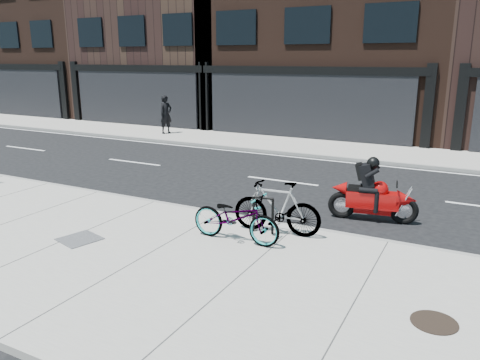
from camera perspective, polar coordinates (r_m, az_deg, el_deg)
The scene contains 12 objects.
ground at distance 13.17m, azimuth 1.83°, elevation -2.11°, with size 120.00×120.00×0.00m, color black.
sidewalk_near at distance 9.17m, azimuth -12.02°, elevation -9.69°, with size 60.00×6.00×0.13m, color gray.
sidewalk_far at distance 20.23m, azimuth 11.40°, elevation 3.74°, with size 60.00×3.50×0.13m, color gray.
building_west at distance 37.83m, azimuth -20.23°, elevation 18.28°, with size 10.00×10.00×13.50m, color black.
building_midwest at distance 31.28m, azimuth -6.87°, elevation 18.60°, with size 10.00×10.00×12.00m, color black.
bike_rack at distance 10.04m, azimuth 2.83°, elevation -3.87°, with size 0.49×0.09×0.82m.
bicycle_front at distance 9.58m, azimuth -0.52°, elevation -4.58°, with size 0.68×1.95×1.02m, color gray.
bicycle_rear at distance 10.00m, azimuth 4.50°, elevation -3.34°, with size 0.55×1.94×1.17m, color gray.
motorcycle at distance 11.55m, azimuth 16.36°, elevation -1.82°, with size 2.10×0.67×1.57m.
pedestrian at distance 23.75m, azimuth -9.02°, elevation 7.90°, with size 0.69×0.45×1.89m, color black.
manhole_cover at distance 7.51m, azimuth 22.59°, elevation -15.72°, with size 0.66×0.66×0.01m, color black.
utility_grate at distance 10.38m, azimuth -18.97°, elevation -6.82°, with size 0.75×0.75×0.01m, color #474749.
Camera 1 is at (5.43, -11.38, 3.80)m, focal length 35.00 mm.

